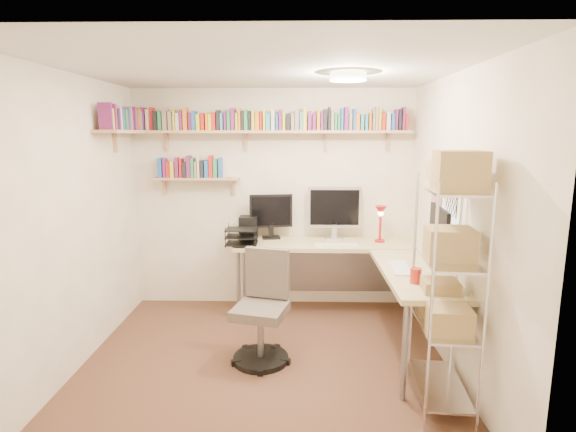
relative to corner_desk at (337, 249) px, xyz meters
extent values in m
plane|color=#48331F|center=(-0.70, -0.94, -0.81)|extent=(3.20, 3.20, 0.00)
cube|color=beige|center=(-0.70, 0.56, 0.44)|extent=(3.20, 0.04, 2.50)
cube|color=beige|center=(-2.30, -0.94, 0.44)|extent=(0.04, 3.00, 2.50)
cube|color=beige|center=(0.90, -0.94, 0.44)|extent=(0.04, 3.00, 2.50)
cube|color=beige|center=(-0.70, -2.44, 0.44)|extent=(3.20, 0.04, 2.50)
cube|color=silver|center=(-0.70, -0.94, 1.69)|extent=(3.20, 3.00, 0.04)
cube|color=silver|center=(0.89, -0.39, 0.74)|extent=(0.01, 0.30, 0.42)
cube|color=white|center=(0.89, -0.79, 0.69)|extent=(0.01, 0.28, 0.38)
cylinder|color=#FFEAC6|center=(0.00, -0.74, 1.65)|extent=(0.30, 0.30, 0.06)
cube|color=tan|center=(-0.70, 0.43, 1.21)|extent=(3.05, 0.25, 0.03)
cube|color=tan|center=(-2.18, 0.01, 1.21)|extent=(0.25, 1.00, 0.03)
cube|color=tan|center=(-1.55, 0.46, 0.69)|extent=(0.95, 0.20, 0.02)
cube|color=tan|center=(-1.90, 0.50, 1.14)|extent=(0.03, 0.20, 0.20)
cube|color=tan|center=(-1.00, 0.50, 1.14)|extent=(0.03, 0.20, 0.20)
cube|color=tan|center=(-0.10, 0.50, 1.14)|extent=(0.03, 0.20, 0.20)
cube|color=tan|center=(0.60, 0.50, 1.14)|extent=(0.03, 0.20, 0.20)
cube|color=black|center=(-2.17, 0.43, 1.35)|extent=(0.03, 0.15, 0.24)
cube|color=#701E5E|center=(-2.12, 0.43, 1.35)|extent=(0.04, 0.13, 0.25)
cube|color=beige|center=(-2.06, 0.43, 1.34)|extent=(0.04, 0.12, 0.23)
cube|color=red|center=(-2.02, 0.43, 1.35)|extent=(0.03, 0.12, 0.25)
cube|color=black|center=(-1.98, 0.43, 1.33)|extent=(0.04, 0.15, 0.21)
cube|color=#2B824A|center=(-1.92, 0.43, 1.33)|extent=(0.04, 0.14, 0.20)
cube|color=gray|center=(-1.87, 0.43, 1.35)|extent=(0.04, 0.15, 0.24)
cube|color=gray|center=(-1.81, 0.43, 1.33)|extent=(0.04, 0.12, 0.20)
cube|color=gold|center=(-1.77, 0.43, 1.34)|extent=(0.02, 0.11, 0.22)
cube|color=beige|center=(-1.73, 0.43, 1.32)|extent=(0.04, 0.12, 0.19)
cube|color=#701E5E|center=(-1.69, 0.43, 1.34)|extent=(0.03, 0.14, 0.22)
cube|color=orange|center=(-1.65, 0.43, 1.35)|extent=(0.04, 0.14, 0.24)
cube|color=#701E5E|center=(-1.59, 0.43, 1.32)|extent=(0.03, 0.12, 0.19)
cube|color=#225BB4|center=(-1.55, 0.43, 1.33)|extent=(0.04, 0.14, 0.21)
cube|color=gold|center=(-1.50, 0.43, 1.31)|extent=(0.04, 0.15, 0.17)
cube|color=red|center=(-1.46, 0.43, 1.32)|extent=(0.04, 0.14, 0.18)
cube|color=orange|center=(-1.41, 0.43, 1.32)|extent=(0.03, 0.12, 0.19)
cube|color=gold|center=(-1.38, 0.43, 1.32)|extent=(0.04, 0.13, 0.18)
cube|color=red|center=(-1.33, 0.43, 1.33)|extent=(0.04, 0.13, 0.19)
cube|color=black|center=(-1.29, 0.43, 1.34)|extent=(0.03, 0.14, 0.21)
cube|color=teal|center=(-1.25, 0.43, 1.32)|extent=(0.03, 0.14, 0.19)
cube|color=#701E5E|center=(-1.21, 0.43, 1.33)|extent=(0.02, 0.13, 0.21)
cube|color=#2B824A|center=(-1.17, 0.43, 1.33)|extent=(0.04, 0.12, 0.21)
cube|color=#701E5E|center=(-1.12, 0.43, 1.35)|extent=(0.04, 0.14, 0.24)
cube|color=gold|center=(-1.08, 0.43, 1.32)|extent=(0.02, 0.13, 0.18)
cube|color=orange|center=(-1.05, 0.43, 1.35)|extent=(0.02, 0.11, 0.24)
cube|color=black|center=(-1.02, 0.43, 1.33)|extent=(0.03, 0.13, 0.21)
cube|color=#2B824A|center=(-0.98, 0.43, 1.34)|extent=(0.04, 0.12, 0.22)
cube|color=black|center=(-0.94, 0.43, 1.33)|extent=(0.02, 0.11, 0.21)
cube|color=gold|center=(-0.90, 0.43, 1.34)|extent=(0.03, 0.13, 0.21)
cube|color=orange|center=(-0.86, 0.43, 1.33)|extent=(0.04, 0.15, 0.20)
cube|color=red|center=(-0.82, 0.43, 1.33)|extent=(0.02, 0.12, 0.21)
cube|color=gold|center=(-0.78, 0.43, 1.34)|extent=(0.03, 0.13, 0.22)
cube|color=teal|center=(-0.74, 0.43, 1.32)|extent=(0.04, 0.12, 0.19)
cube|color=beige|center=(-0.69, 0.43, 1.34)|extent=(0.04, 0.14, 0.22)
cube|color=#225BB4|center=(-0.64, 0.43, 1.32)|extent=(0.03, 0.12, 0.17)
cube|color=#701E5E|center=(-0.60, 0.43, 1.34)|extent=(0.03, 0.14, 0.23)
cube|color=gold|center=(-0.57, 0.43, 1.33)|extent=(0.03, 0.11, 0.20)
cube|color=black|center=(-0.52, 0.43, 1.32)|extent=(0.04, 0.12, 0.18)
cube|color=gray|center=(-0.47, 0.43, 1.32)|extent=(0.03, 0.13, 0.18)
cube|color=gray|center=(-0.42, 0.43, 1.34)|extent=(0.04, 0.13, 0.21)
cube|color=teal|center=(-0.38, 0.43, 1.33)|extent=(0.03, 0.13, 0.20)
cube|color=gold|center=(-0.34, 0.43, 1.35)|extent=(0.04, 0.11, 0.25)
cube|color=#701E5E|center=(-0.29, 0.43, 1.33)|extent=(0.04, 0.14, 0.21)
cube|color=#701E5E|center=(-0.24, 0.43, 1.32)|extent=(0.03, 0.14, 0.18)
cube|color=orange|center=(-0.19, 0.43, 1.34)|extent=(0.03, 0.14, 0.22)
cube|color=#701E5E|center=(-0.15, 0.43, 1.33)|extent=(0.02, 0.12, 0.20)
cube|color=black|center=(-0.12, 0.43, 1.34)|extent=(0.04, 0.11, 0.22)
cube|color=black|center=(-0.07, 0.43, 1.35)|extent=(0.02, 0.11, 0.25)
cube|color=gray|center=(-0.04, 0.43, 1.34)|extent=(0.03, 0.13, 0.22)
cube|color=#2B824A|center=(0.00, 0.43, 1.32)|extent=(0.03, 0.12, 0.19)
cube|color=#2B824A|center=(0.03, 0.43, 1.32)|extent=(0.02, 0.14, 0.18)
cube|color=#225BB4|center=(0.07, 0.43, 1.35)|extent=(0.02, 0.14, 0.24)
cube|color=#701E5E|center=(0.11, 0.43, 1.35)|extent=(0.04, 0.13, 0.25)
cube|color=gray|center=(0.16, 0.43, 1.32)|extent=(0.03, 0.14, 0.18)
cube|color=#225BB4|center=(0.20, 0.43, 1.34)|extent=(0.03, 0.14, 0.23)
cube|color=orange|center=(0.24, 0.43, 1.32)|extent=(0.04, 0.12, 0.18)
cube|color=teal|center=(0.29, 0.43, 1.31)|extent=(0.03, 0.12, 0.17)
cube|color=teal|center=(0.33, 0.43, 1.31)|extent=(0.03, 0.13, 0.17)
cube|color=orange|center=(0.37, 0.43, 1.32)|extent=(0.02, 0.15, 0.19)
cube|color=gray|center=(0.41, 0.43, 1.34)|extent=(0.02, 0.14, 0.23)
cube|color=gray|center=(0.44, 0.43, 1.35)|extent=(0.03, 0.14, 0.25)
cube|color=gold|center=(0.48, 0.43, 1.34)|extent=(0.03, 0.12, 0.23)
cube|color=red|center=(0.52, 0.43, 1.32)|extent=(0.04, 0.13, 0.18)
cube|color=beige|center=(0.57, 0.43, 1.33)|extent=(0.04, 0.14, 0.20)
cube|color=#225BB4|center=(0.62, 0.43, 1.32)|extent=(0.03, 0.14, 0.18)
cube|color=#701E5E|center=(0.66, 0.43, 1.34)|extent=(0.03, 0.11, 0.22)
cube|color=black|center=(0.69, 0.43, 1.34)|extent=(0.03, 0.11, 0.23)
cube|color=#701E5E|center=(0.73, 0.43, 1.35)|extent=(0.03, 0.13, 0.25)
cube|color=red|center=(0.77, 0.43, 1.32)|extent=(0.02, 0.13, 0.18)
cube|color=#701E5E|center=(-2.18, -0.43, 1.35)|extent=(0.13, 0.03, 0.25)
cube|color=gold|center=(-2.18, -0.39, 1.32)|extent=(0.11, 0.04, 0.19)
cube|color=#701E5E|center=(-2.18, -0.34, 1.35)|extent=(0.14, 0.04, 0.24)
cube|color=black|center=(-2.18, -0.29, 1.32)|extent=(0.14, 0.04, 0.19)
cube|color=#701E5E|center=(-2.18, -0.25, 1.33)|extent=(0.14, 0.03, 0.20)
cube|color=beige|center=(-2.18, -0.21, 1.35)|extent=(0.13, 0.03, 0.24)
cube|color=#701E5E|center=(-2.18, -0.17, 1.33)|extent=(0.12, 0.02, 0.21)
cube|color=#225BB4|center=(-2.18, -0.13, 1.33)|extent=(0.11, 0.04, 0.21)
cube|color=#2B824A|center=(-2.18, -0.09, 1.33)|extent=(0.14, 0.03, 0.20)
cube|color=red|center=(-2.18, -0.04, 1.33)|extent=(0.12, 0.04, 0.20)
cube|color=#225BB4|center=(-2.18, 0.00, 1.34)|extent=(0.14, 0.03, 0.22)
cube|color=gray|center=(-2.18, 0.04, 1.34)|extent=(0.14, 0.03, 0.23)
cube|color=red|center=(-2.18, 0.07, 1.35)|extent=(0.13, 0.03, 0.23)
cube|color=#701E5E|center=(-2.18, 0.11, 1.33)|extent=(0.11, 0.04, 0.20)
cube|color=#701E5E|center=(-2.18, 0.15, 1.35)|extent=(0.14, 0.02, 0.24)
cube|color=#2B824A|center=(-2.18, 0.19, 1.34)|extent=(0.13, 0.03, 0.22)
cube|color=red|center=(-2.18, 0.24, 1.33)|extent=(0.12, 0.04, 0.21)
cube|color=gray|center=(-2.18, 0.28, 1.33)|extent=(0.13, 0.02, 0.20)
cube|color=orange|center=(-2.18, 0.32, 1.34)|extent=(0.13, 0.03, 0.23)
cube|color=teal|center=(-2.18, 0.36, 1.33)|extent=(0.13, 0.04, 0.20)
cube|color=#225BB4|center=(-2.18, 0.41, 1.33)|extent=(0.14, 0.03, 0.20)
cube|color=#225BB4|center=(-1.96, 0.46, 0.82)|extent=(0.04, 0.15, 0.22)
cube|color=#701E5E|center=(-1.91, 0.46, 0.81)|extent=(0.03, 0.12, 0.21)
cube|color=red|center=(-1.87, 0.46, 0.79)|extent=(0.04, 0.12, 0.18)
cube|color=gold|center=(-1.82, 0.46, 0.80)|extent=(0.04, 0.13, 0.18)
cube|color=#701E5E|center=(-1.77, 0.46, 0.82)|extent=(0.04, 0.11, 0.22)
cube|color=red|center=(-1.73, 0.46, 0.81)|extent=(0.03, 0.12, 0.21)
cube|color=black|center=(-1.68, 0.46, 0.79)|extent=(0.04, 0.15, 0.18)
cube|color=#701E5E|center=(-1.64, 0.46, 0.83)|extent=(0.04, 0.14, 0.24)
cube|color=#2B824A|center=(-1.60, 0.46, 0.81)|extent=(0.03, 0.11, 0.22)
cube|color=gray|center=(-1.56, 0.46, 0.79)|extent=(0.03, 0.12, 0.18)
cube|color=beige|center=(-1.52, 0.46, 0.83)|extent=(0.02, 0.14, 0.24)
cube|color=black|center=(-1.49, 0.46, 0.80)|extent=(0.04, 0.14, 0.19)
cube|color=#225BB4|center=(-1.44, 0.46, 0.80)|extent=(0.04, 0.15, 0.19)
cube|color=red|center=(-1.39, 0.46, 0.83)|extent=(0.04, 0.12, 0.25)
cube|color=#2B824A|center=(-1.34, 0.46, 0.81)|extent=(0.04, 0.12, 0.21)
cube|color=#225BB4|center=(-1.28, 0.46, 0.82)|extent=(0.03, 0.13, 0.22)
cube|color=beige|center=(-0.05, 0.28, -0.01)|extent=(2.10, 0.66, 0.04)
cube|color=beige|center=(0.67, -0.79, -0.01)|extent=(0.66, 1.44, 0.04)
cylinder|color=gray|center=(-1.05, 0.00, -0.42)|extent=(0.04, 0.04, 0.77)
cylinder|color=gray|center=(-1.05, 0.56, -0.42)|extent=(0.04, 0.04, 0.77)
cylinder|color=gray|center=(0.94, 0.56, -0.42)|extent=(0.04, 0.04, 0.77)
cylinder|color=gray|center=(0.39, -1.46, -0.42)|extent=(0.04, 0.04, 0.77)
cylinder|color=gray|center=(0.94, -1.46, -0.42)|extent=(0.04, 0.04, 0.77)
cube|color=gray|center=(-0.05, 0.57, -0.36)|extent=(1.99, 0.02, 0.61)
cube|color=silver|center=(0.00, 0.41, 0.38)|extent=(0.61, 0.03, 0.46)
cube|color=black|center=(0.00, 0.39, 0.38)|extent=(0.55, 0.00, 0.40)
cube|color=black|center=(-0.71, 0.41, 0.33)|extent=(0.49, 0.03, 0.38)
cube|color=black|center=(0.82, -0.74, 0.35)|extent=(0.03, 0.64, 0.42)
cube|color=white|center=(0.80, -0.74, 0.35)|extent=(0.00, 0.58, 0.36)
cube|color=white|center=(0.00, 0.08, 0.02)|extent=(0.46, 0.14, 0.02)
cube|color=white|center=(0.50, -0.74, 0.02)|extent=(0.14, 0.44, 0.02)
cylinder|color=#AA0E18|center=(0.50, 0.28, 0.02)|extent=(0.11, 0.11, 0.02)
cylinder|color=#AA0E18|center=(0.50, 0.28, 0.19)|extent=(0.03, 0.03, 0.31)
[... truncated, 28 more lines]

